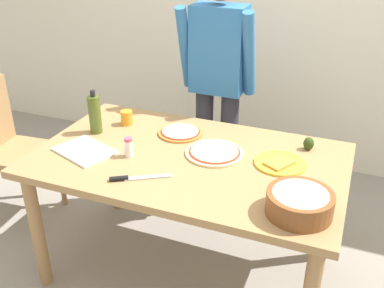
% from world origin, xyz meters
% --- Properties ---
extents(ground, '(8.00, 8.00, 0.00)m').
position_xyz_m(ground, '(0.00, 0.00, 0.00)').
color(ground, gray).
extents(wall_back, '(5.60, 0.10, 2.60)m').
position_xyz_m(wall_back, '(0.00, 1.60, 1.30)').
color(wall_back, silver).
rests_on(wall_back, ground).
extents(dining_table, '(1.60, 0.96, 0.76)m').
position_xyz_m(dining_table, '(0.00, 0.00, 0.67)').
color(dining_table, '#A37A4C').
rests_on(dining_table, ground).
extents(person_cook, '(0.49, 0.25, 1.62)m').
position_xyz_m(person_cook, '(-0.10, 0.76, 0.94)').
color(person_cook, '#2D2D38').
rests_on(person_cook, ground).
extents(chair_wooden_left, '(0.43, 0.43, 0.95)m').
position_xyz_m(chair_wooden_left, '(-1.32, 0.10, 0.54)').
color(chair_wooden_left, '#A37A4C').
rests_on(chair_wooden_left, ground).
extents(pizza_raw_on_board, '(0.31, 0.31, 0.02)m').
position_xyz_m(pizza_raw_on_board, '(0.12, 0.08, 0.77)').
color(pizza_raw_on_board, beige).
rests_on(pizza_raw_on_board, dining_table).
extents(pizza_cooked_on_tray, '(0.26, 0.26, 0.02)m').
position_xyz_m(pizza_cooked_on_tray, '(-0.15, 0.24, 0.77)').
color(pizza_cooked_on_tray, '#C67A33').
rests_on(pizza_cooked_on_tray, dining_table).
extents(plate_with_slice, '(0.26, 0.26, 0.02)m').
position_xyz_m(plate_with_slice, '(0.46, 0.09, 0.77)').
color(plate_with_slice, gold).
rests_on(plate_with_slice, dining_table).
extents(popcorn_bowl, '(0.28, 0.28, 0.11)m').
position_xyz_m(popcorn_bowl, '(0.61, -0.29, 0.82)').
color(popcorn_bowl, brown).
rests_on(popcorn_bowl, dining_table).
extents(olive_oil_bottle, '(0.07, 0.07, 0.26)m').
position_xyz_m(olive_oil_bottle, '(-0.60, 0.08, 0.87)').
color(olive_oil_bottle, '#47561E').
rests_on(olive_oil_bottle, dining_table).
extents(cup_orange, '(0.07, 0.07, 0.08)m').
position_xyz_m(cup_orange, '(-0.50, 0.24, 0.80)').
color(cup_orange, orange).
rests_on(cup_orange, dining_table).
extents(salt_shaker, '(0.04, 0.04, 0.11)m').
position_xyz_m(salt_shaker, '(-0.29, -0.11, 0.81)').
color(salt_shaker, white).
rests_on(salt_shaker, dining_table).
extents(cutting_board_white, '(0.36, 0.31, 0.01)m').
position_xyz_m(cutting_board_white, '(-0.53, -0.15, 0.77)').
color(cutting_board_white, white).
rests_on(cutting_board_white, dining_table).
extents(chef_knife, '(0.26, 0.17, 0.02)m').
position_xyz_m(chef_knife, '(-0.16, -0.31, 0.77)').
color(chef_knife, silver).
rests_on(chef_knife, dining_table).
extents(avocado, '(0.06, 0.06, 0.07)m').
position_xyz_m(avocado, '(0.56, 0.31, 0.80)').
color(avocado, '#2D4219').
rests_on(avocado, dining_table).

